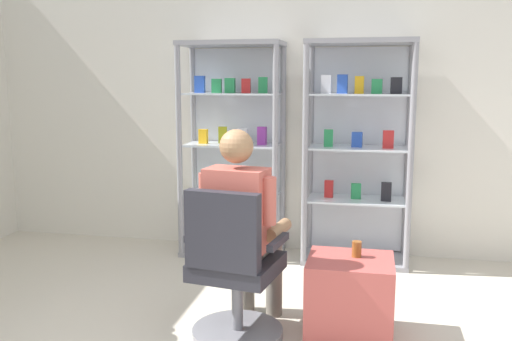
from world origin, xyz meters
name	(u,v)px	position (x,y,z in m)	size (l,w,h in m)	color
back_wall	(299,104)	(0.00, 3.00, 1.35)	(6.00, 0.10, 2.70)	silver
display_cabinet_left	(234,147)	(-0.55, 2.76, 0.97)	(0.90, 0.45, 1.90)	gray
display_cabinet_right	(358,151)	(0.55, 2.76, 0.97)	(0.90, 0.45, 1.90)	gray
office_chair	(234,280)	(-0.11, 1.02, 0.39)	(0.60, 0.56, 0.96)	slate
seated_shopkeeper	(244,221)	(-0.09, 1.19, 0.71)	(0.53, 0.60, 1.29)	slate
storage_crate	(350,297)	(0.56, 1.25, 0.25)	(0.52, 0.46, 0.49)	#B24C47
tea_glass	(357,249)	(0.60, 1.31, 0.54)	(0.06, 0.06, 0.10)	brown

